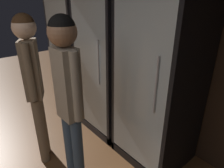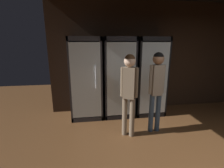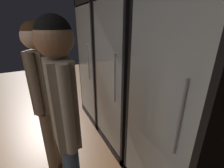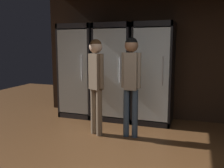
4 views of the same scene
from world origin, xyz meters
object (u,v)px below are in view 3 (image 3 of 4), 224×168
object	(u,v)px
cooler_left	(134,78)
shopper_near	(43,88)
cooler_far_left	(107,64)
shopper_far	(64,112)
cooler_center	(188,105)

from	to	relation	value
cooler_left	shopper_near	xyz separation A→B (m)	(0.01, -1.04, 0.07)
cooler_far_left	shopper_far	distance (m)	1.67
cooler_left	cooler_center	bearing A→B (deg)	-0.05
cooler_left	shopper_far	xyz separation A→B (m)	(0.58, -0.96, 0.10)
cooler_far_left	cooler_center	bearing A→B (deg)	-0.01
cooler_far_left	shopper_far	world-z (taller)	cooler_far_left
cooler_center	shopper_near	xyz separation A→B (m)	(-0.77, -1.04, 0.07)
cooler_left	cooler_center	xyz separation A→B (m)	(0.78, -0.00, -0.00)
shopper_near	shopper_far	xyz separation A→B (m)	(0.57, 0.08, 0.02)
cooler_left	cooler_far_left	bearing A→B (deg)	-179.98
cooler_center	shopper_far	bearing A→B (deg)	-101.89
shopper_near	shopper_far	bearing A→B (deg)	8.35
cooler_far_left	shopper_far	size ratio (longest dim) A/B	1.19
cooler_center	shopper_near	size ratio (longest dim) A/B	1.20
cooler_left	shopper_far	world-z (taller)	cooler_left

